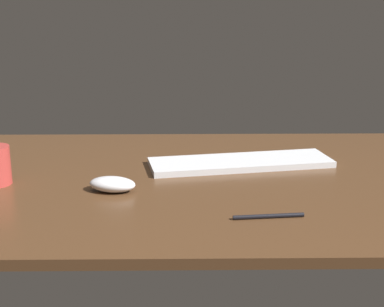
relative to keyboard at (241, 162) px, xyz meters
The scene contains 4 objects.
desk 10.51cm from the keyboard, 119.94° to the right, with size 140.00×84.00×2.00cm, color #4C301C.
keyboard is the anchor object (origin of this frame).
computer_mouse 34.63cm from the keyboard, 147.29° to the right, with size 10.04×5.81×3.18cm, color silver.
pen 34.33cm from the keyboard, 86.87° to the right, with size 0.82×0.82×13.52cm, color black.
Camera 1 is at (-8.66, -122.61, 41.70)cm, focal length 52.41 mm.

